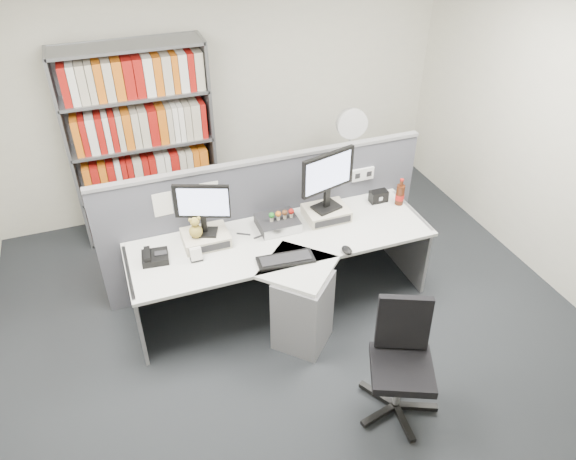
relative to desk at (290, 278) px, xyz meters
name	(u,v)px	position (x,y,z in m)	size (l,w,h in m)	color
ground	(315,365)	(0.00, -0.60, -0.46)	(5.50, 5.50, 0.00)	#26292D
room_shell	(324,173)	(0.00, -0.60, 1.33)	(5.04, 5.54, 2.72)	silver
partition	(266,219)	(0.00, 0.65, 0.19)	(3.00, 0.08, 1.27)	#4D4E57
desk	(290,278)	(0.00, 0.00, 0.00)	(2.60, 1.20, 0.72)	silver
monitor_riser_left	(206,238)	(-0.61, 0.38, 0.31)	(0.38, 0.31, 0.10)	beige
monitor_riser_right	(326,213)	(0.49, 0.38, 0.31)	(0.38, 0.31, 0.10)	beige
monitor_left	(202,205)	(-0.61, 0.38, 0.64)	(0.43, 0.21, 0.46)	black
monitor_right	(328,176)	(0.48, 0.38, 0.69)	(0.52, 0.23, 0.55)	black
desktop_pc	(278,223)	(0.03, 0.39, 0.31)	(0.34, 0.31, 0.09)	black
figurines	(282,214)	(0.06, 0.37, 0.41)	(0.23, 0.05, 0.09)	beige
keyboard	(286,260)	(-0.07, -0.08, 0.28)	(0.47, 0.21, 0.03)	black
mouse	(347,250)	(0.44, -0.15, 0.29)	(0.08, 0.12, 0.05)	black
desk_phone	(155,257)	(-1.06, 0.29, 0.30)	(0.23, 0.21, 0.09)	black
desk_calendar	(196,255)	(-0.74, 0.18, 0.32)	(0.10, 0.08, 0.12)	black
plush_toy	(195,229)	(-0.69, 0.36, 0.45)	(0.11, 0.11, 0.19)	olive
speaker	(379,196)	(1.05, 0.46, 0.32)	(0.17, 0.09, 0.11)	black
cola_bottle	(400,195)	(1.21, 0.36, 0.36)	(0.08, 0.08, 0.26)	#3F190A
shelving_unit	(143,147)	(-0.90, 1.85, 0.52)	(1.41, 0.40, 2.00)	slate
filing_cabinet	(347,185)	(1.20, 1.40, -0.11)	(0.45, 0.61, 0.70)	slate
desk_fan	(351,127)	(1.20, 1.40, 0.59)	(0.33, 0.20, 0.55)	white
office_chair	(401,357)	(0.43, -1.12, 0.03)	(0.61, 0.62, 0.92)	silver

